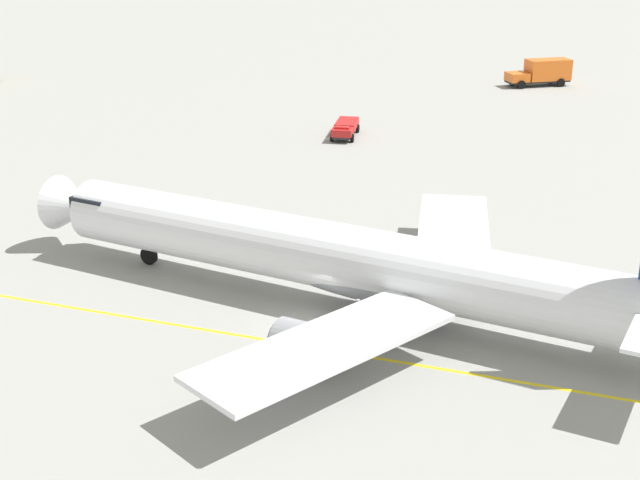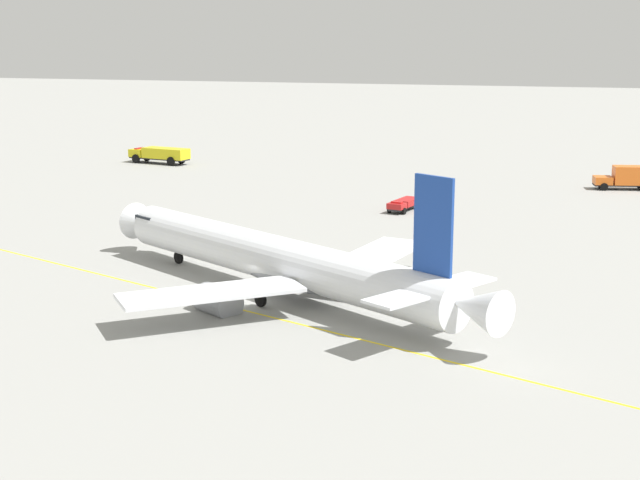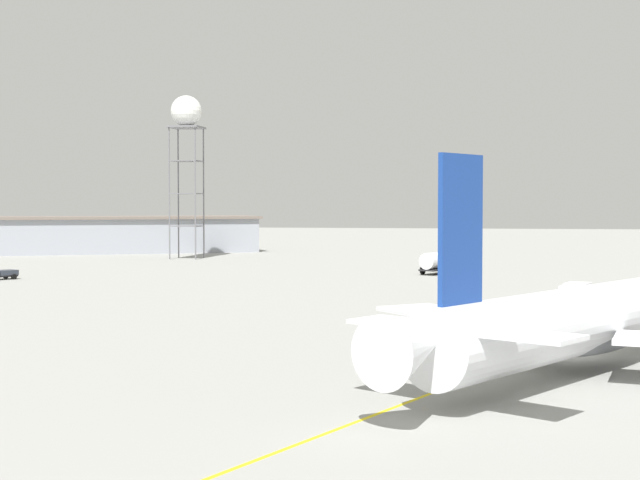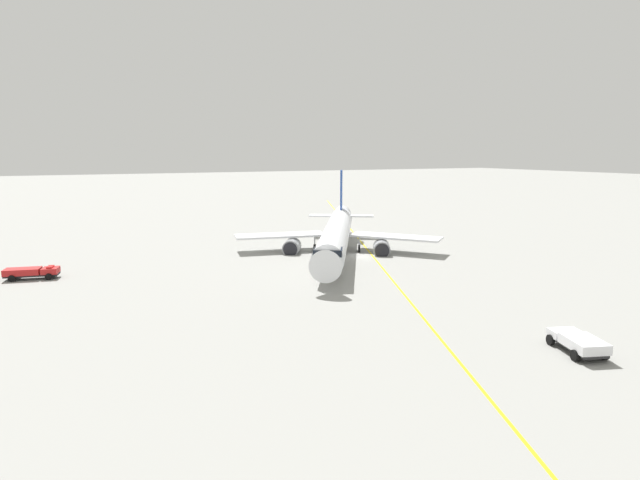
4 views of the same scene
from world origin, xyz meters
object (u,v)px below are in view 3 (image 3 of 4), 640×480
object	(u,v)px
fuel_tanker_truck	(440,262)
radar_tower	(186,120)
airliner_main	(609,318)
baggage_truck_truck	(0,274)
pushback_tug_truck	(576,288)

from	to	relation	value
fuel_tanker_truck	radar_tower	distance (m)	55.57
airliner_main	radar_tower	distance (m)	112.29
airliner_main	fuel_tanker_truck	distance (m)	69.09
baggage_truck_truck	airliner_main	bearing A→B (deg)	83.40
fuel_tanker_truck	baggage_truck_truck	distance (m)	54.99
fuel_tanker_truck	pushback_tug_truck	xyz separation A→B (m)	(27.60, 14.83, -0.75)
baggage_truck_truck	pushback_tug_truck	bearing A→B (deg)	113.03
baggage_truck_truck	radar_tower	size ratio (longest dim) A/B	0.15
pushback_tug_truck	radar_tower	world-z (taller)	radar_tower
pushback_tug_truck	baggage_truck_truck	bearing A→B (deg)	-78.27
pushback_tug_truck	baggage_truck_truck	xyz separation A→B (m)	(-8.42, -66.36, -0.09)
pushback_tug_truck	radar_tower	bearing A→B (deg)	-113.98
airliner_main	baggage_truck_truck	xyz separation A→B (m)	(-48.61, -64.83, -1.95)
baggage_truck_truck	radar_tower	distance (m)	51.76
pushback_tug_truck	radar_tower	distance (m)	82.92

